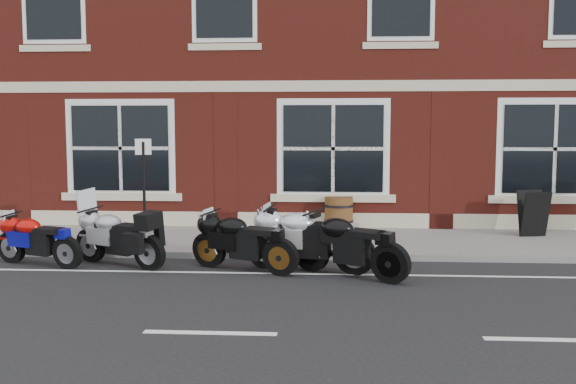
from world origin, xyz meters
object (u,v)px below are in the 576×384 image
moto_sport_black (243,240)px  moto_naked_black (348,243)px  a_board_sign (533,213)px  moto_sport_red (38,239)px  moto_touring_silver (118,235)px  parking_sign (144,186)px  moto_sport_silver (308,237)px  barrel_planter (339,213)px

moto_sport_black → moto_naked_black: moto_naked_black is taller
moto_sport_black → a_board_sign: size_ratio=1.96×
moto_sport_red → a_board_sign: 10.03m
moto_touring_silver → parking_sign: size_ratio=0.89×
moto_naked_black → a_board_sign: a_board_sign is taller
moto_sport_silver → moto_sport_red: bearing=102.6°
moto_touring_silver → moto_naked_black: 4.10m
moto_touring_silver → a_board_sign: moto_touring_silver is taller
moto_sport_red → parking_sign: (1.65, 0.98, 0.86)m
moto_sport_silver → moto_naked_black: (0.67, -0.37, -0.02)m
parking_sign → moto_touring_silver: bearing=-123.6°
a_board_sign → parking_sign: size_ratio=0.46×
moto_sport_silver → barrel_planter: moto_sport_silver is taller
a_board_sign → moto_sport_silver: bearing=-158.2°
moto_naked_black → barrel_planter: (-0.08, 4.24, -0.06)m
moto_touring_silver → barrel_planter: bearing=-20.6°
moto_touring_silver → moto_sport_red: size_ratio=1.04×
moto_sport_black → moto_naked_black: (1.78, -0.32, 0.03)m
moto_sport_red → moto_naked_black: 5.49m
moto_touring_silver → moto_sport_red: moto_touring_silver is taller
moto_naked_black → a_board_sign: (4.08, 3.59, 0.05)m
a_board_sign → moto_naked_black: bearing=-150.9°
moto_naked_black → a_board_sign: bearing=-15.9°
a_board_sign → barrel_planter: 4.22m
moto_sport_black → moto_sport_silver: (1.11, 0.06, 0.05)m
moto_sport_black → moto_naked_black: bearing=-75.8°
moto_touring_silver → moto_sport_silver: moto_touring_silver is taller
moto_touring_silver → barrel_planter: moto_touring_silver is taller
moto_sport_red → barrel_planter: 6.54m
moto_touring_silver → moto_sport_red: 1.41m
moto_sport_red → barrel_planter: (5.38, 3.73, 0.01)m
moto_sport_red → moto_sport_black: size_ratio=0.94×
moto_touring_silver → moto_sport_red: bearing=121.1°
moto_sport_red → moto_sport_silver: size_ratio=0.82×
a_board_sign → barrel_planter: (-4.17, 0.65, -0.12)m
moto_sport_black → moto_sport_red: bearing=111.2°
moto_naked_black → barrel_planter: size_ratio=2.52×
moto_touring_silver → moto_sport_black: (2.27, -0.30, -0.02)m
moto_touring_silver → moto_naked_black: (4.05, -0.61, 0.01)m
barrel_planter → moto_sport_red: bearing=-145.3°
moto_touring_silver → moto_sport_red: (-1.41, -0.10, -0.06)m
moto_naked_black → moto_sport_red: bearing=117.5°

